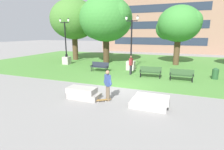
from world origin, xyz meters
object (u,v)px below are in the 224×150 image
Objects in this scene: concrete_block_left at (150,102)px; trash_bin at (215,73)px; concrete_block_center at (83,93)px; person_skateboarder at (108,84)px; park_bench_near_right at (181,74)px; park_bench_near_left at (100,66)px; person_bystander_near_lawn at (131,64)px; park_bench_far_right at (150,71)px; lamp_post_left at (66,55)px; lamp_post_right at (131,59)px; skateboard at (102,100)px.

trash_bin reaches higher than concrete_block_left.
concrete_block_center is at bearing -179.51° from concrete_block_left.
park_bench_near_right is at bearing 56.56° from person_skateboarder.
concrete_block_left is at bearing 0.49° from concrete_block_center.
trash_bin is (10.03, 0.63, -0.04)m from park_bench_near_left.
person_bystander_near_lawn is (-2.77, 6.73, 0.68)m from concrete_block_left.
lamp_post_left reaches higher than park_bench_far_right.
concrete_block_left is 1.05× the size of park_bench_near_right.
concrete_block_left is 14.76m from lamp_post_left.
concrete_block_center is 7.31m from park_bench_near_left.
park_bench_near_right is 5.53m from lamp_post_right.
concrete_block_center is 1.96× the size of trash_bin.
lamp_post_left reaches higher than concrete_block_left.
park_bench_near_left is 5.99m from lamp_post_left.
person_skateboarder is 0.95× the size of park_bench_near_right.
person_skateboarder reaches higher than park_bench_near_left.
park_bench_near_right is at bearing -7.00° from park_bench_near_left.
park_bench_near_left is at bearing -23.41° from lamp_post_left.
skateboard is 0.51× the size of park_bench_far_right.
lamp_post_left is at bearing 129.24° from concrete_block_center.
park_bench_far_right is 5.19m from trash_bin.
lamp_post_left reaches higher than park_bench_near_right.
concrete_block_left is 6.22m from park_bench_near_right.
concrete_block_center is 8.80m from lamp_post_right.
park_bench_near_right is at bearing 48.86° from concrete_block_center.
skateboard is at bearing -64.57° from park_bench_near_left.
skateboard is at bearing -104.66° from park_bench_far_right.
lamp_post_right reaches higher than park_bench_far_right.
park_bench_near_right reaches higher than concrete_block_center.
park_bench_far_right is at bearing -165.42° from trash_bin.
concrete_block_center is at bearing -171.11° from person_skateboarder.
person_skateboarder is 1.82× the size of skateboard.
lamp_post_right reaches higher than person_bystander_near_lawn.
park_bench_near_left is 3.22m from person_bystander_near_lawn.
trash_bin is at bearing -6.41° from lamp_post_left.
lamp_post_left is 15.61m from trash_bin.
concrete_block_left is 0.35× the size of lamp_post_left.
park_bench_far_right is at bearing -7.71° from park_bench_near_left.
park_bench_near_left and park_bench_near_right have the same top height.
person_bystander_near_lawn is at bearing 165.75° from park_bench_far_right.
concrete_block_left is 9.36m from lamp_post_right.
park_bench_far_right is (-2.45, 0.24, 0.00)m from park_bench_near_right.
lamp_post_left is at bearing 165.74° from park_bench_near_right.
trash_bin is (6.69, 7.66, 0.42)m from skateboard.
person_bystander_near_lawn is (-4.27, 0.70, 0.44)m from park_bench_near_right.
person_bystander_near_lawn reaches higher than park_bench_near_left.
lamp_post_left is at bearing 175.84° from lamp_post_right.
concrete_block_center is 12.09m from lamp_post_left.
person_bystander_near_lawn is at bearing -3.85° from park_bench_near_left.
lamp_post_right is at bearing 86.75° from concrete_block_center.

